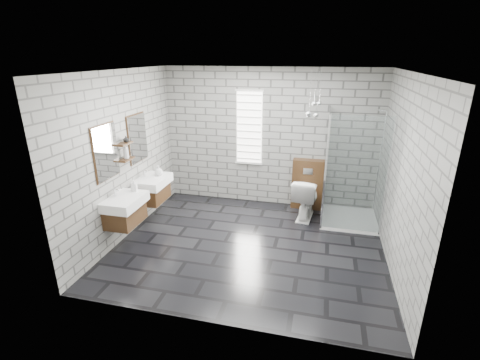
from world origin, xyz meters
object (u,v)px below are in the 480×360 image
at_px(vanity_left, 123,202).
at_px(toilet, 306,198).
at_px(shower_enclosure, 345,197).
at_px(vanity_right, 151,182).
at_px(cistern_panel, 307,184).

relative_size(vanity_left, toilet, 2.01).
bearing_deg(shower_enclosure, vanity_right, -167.91).
xyz_separation_m(vanity_right, toilet, (2.71, 0.80, -0.37)).
bearing_deg(toilet, shower_enclosure, -179.73).
bearing_deg(shower_enclosure, toilet, 173.96).
relative_size(vanity_left, cistern_panel, 1.57).
bearing_deg(cistern_panel, vanity_left, -141.20).
relative_size(vanity_right, cistern_panel, 1.57).
bearing_deg(vanity_left, shower_enclosure, 25.96).
bearing_deg(vanity_left, vanity_right, 90.00).
relative_size(vanity_left, shower_enclosure, 0.77).
xyz_separation_m(vanity_right, shower_enclosure, (3.41, 0.73, -0.25)).
distance_m(cistern_panel, toilet, 0.46).
relative_size(cistern_panel, shower_enclosure, 0.49).
bearing_deg(cistern_panel, shower_enclosure, -36.41).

